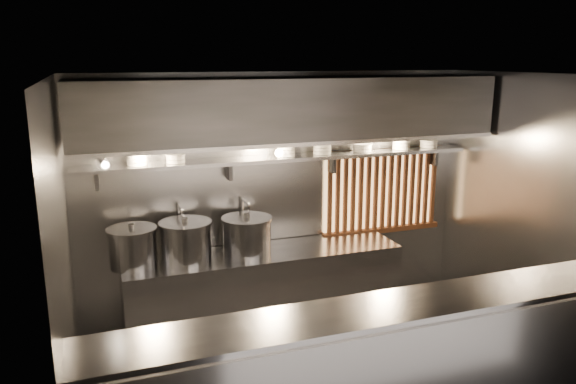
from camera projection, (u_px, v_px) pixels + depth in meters
floor at (330, 376)px, 5.34m from camera, size 4.50×4.50×0.00m
ceiling at (336, 75)px, 4.68m from camera, size 4.50×4.50×0.00m
wall_back at (279, 197)px, 6.38m from camera, size 4.50×0.00×4.50m
wall_left at (63, 266)px, 4.27m from camera, size 0.00×3.00×3.00m
wall_right at (534, 213)px, 5.74m from camera, size 0.00×3.00×3.00m
serving_counter at (382, 374)px, 4.32m from camera, size 4.50×0.56×1.13m
cooking_bench at (264, 291)px, 6.17m from camera, size 3.00×0.70×0.90m
bowl_shelf at (284, 158)px, 6.11m from camera, size 4.40×0.34×0.04m
exhaust_hood at (291, 110)px, 5.78m from camera, size 4.40×0.81×0.65m
wood_screen at (382, 191)px, 6.77m from camera, size 1.56×0.09×1.04m
faucet_left at (180, 217)px, 5.91m from camera, size 0.04×0.30×0.50m
faucet_right at (244, 211)px, 6.13m from camera, size 0.04×0.30×0.50m
heat_lamp at (101, 158)px, 5.01m from camera, size 0.25×0.35×0.20m
pendant_bulb at (279, 153)px, 5.94m from camera, size 0.09×0.09×0.19m
stock_pot_left at (133, 247)px, 5.61m from camera, size 0.52×0.52×0.44m
stock_pot_mid at (186, 241)px, 5.75m from camera, size 0.59×0.59×0.46m
stock_pot_right at (247, 235)px, 5.98m from camera, size 0.70×0.70×0.44m
bowl_stack_0 at (137, 159)px, 5.58m from camera, size 0.22×0.22×0.13m
bowl_stack_1 at (176, 158)px, 5.71m from camera, size 0.20×0.20×0.09m
bowl_stack_2 at (286, 148)px, 6.09m from camera, size 0.21×0.21×0.17m
bowl_stack_3 at (322, 148)px, 6.23m from camera, size 0.22×0.22×0.13m
bowl_stack_4 at (362, 147)px, 6.40m from camera, size 0.22×0.22×0.09m
bowl_stack_5 at (400, 144)px, 6.56m from camera, size 0.20×0.20×0.13m
bowl_stack_6 at (429, 144)px, 6.69m from camera, size 0.21×0.21×0.09m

